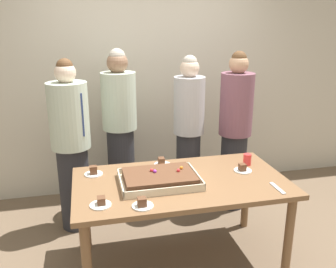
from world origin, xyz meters
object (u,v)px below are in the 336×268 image
at_px(plated_slice_far_right, 94,172).
at_px(person_serving_front, 120,129).
at_px(plated_slice_near_left, 162,163).
at_px(cake_server_utensil, 277,188).
at_px(person_green_shirt_behind, 189,132).
at_px(party_table, 181,190).
at_px(drink_cup_nearest, 247,159).
at_px(plated_slice_near_right, 101,203).
at_px(sheet_cake, 159,178).
at_px(person_striped_tie_right, 235,130).
at_px(person_far_right_suit, 71,145).
at_px(plated_slice_center_front, 142,204).
at_px(plated_slice_far_left, 243,169).

relative_size(plated_slice_far_right, person_serving_front, 0.09).
relative_size(plated_slice_near_left, cake_server_utensil, 0.75).
bearing_deg(person_green_shirt_behind, plated_slice_far_right, -29.10).
xyz_separation_m(person_serving_front, person_green_shirt_behind, (0.69, -0.22, -0.03)).
bearing_deg(person_serving_front, party_table, 8.79).
height_order(plated_slice_far_right, drink_cup_nearest, drink_cup_nearest).
bearing_deg(person_serving_front, plated_slice_near_left, 10.96).
distance_m(plated_slice_near_right, person_green_shirt_behind, 1.52).
distance_m(sheet_cake, plated_slice_near_left, 0.37).
relative_size(person_striped_tie_right, person_far_right_suit, 1.02).
xyz_separation_m(plated_slice_near_left, person_far_right_suit, (-0.78, 0.44, 0.08)).
bearing_deg(plated_slice_near_right, party_table, 22.74).
xyz_separation_m(plated_slice_center_front, person_green_shirt_behind, (0.70, 1.25, 0.09)).
height_order(party_table, plated_slice_far_left, plated_slice_far_left).
height_order(plated_slice_far_right, person_far_right_suit, person_far_right_suit).
relative_size(party_table, person_green_shirt_behind, 1.03).
height_order(drink_cup_nearest, person_serving_front, person_serving_front).
bearing_deg(sheet_cake, party_table, 2.51).
distance_m(plated_slice_near_right, drink_cup_nearest, 1.39).
bearing_deg(person_serving_front, person_striped_tie_right, 66.29).
bearing_deg(plated_slice_near_right, person_far_right_suit, 101.46).
height_order(party_table, person_serving_front, person_serving_front).
bearing_deg(sheet_cake, plated_slice_center_front, -118.86).
distance_m(person_green_shirt_behind, person_far_right_suit, 1.19).
relative_size(plated_slice_near_right, person_green_shirt_behind, 0.09).
height_order(cake_server_utensil, person_far_right_suit, person_far_right_suit).
bearing_deg(cake_server_utensil, person_striped_tie_right, 83.38).
xyz_separation_m(sheet_cake, person_striped_tie_right, (0.99, 0.82, 0.09)).
bearing_deg(plated_slice_far_left, plated_slice_center_front, -155.89).
relative_size(plated_slice_far_right, drink_cup_nearest, 1.50).
distance_m(plated_slice_center_front, person_far_right_suit, 1.25).
xyz_separation_m(plated_slice_near_right, person_green_shirt_behind, (0.97, 1.17, 0.09)).
height_order(sheet_cake, plated_slice_far_right, sheet_cake).
height_order(plated_slice_near_right, person_serving_front, person_serving_front).
xyz_separation_m(plated_slice_far_left, plated_slice_center_front, (-0.93, -0.42, 0.00)).
bearing_deg(sheet_cake, person_serving_front, 99.51).
distance_m(party_table, plated_slice_far_left, 0.57).
relative_size(plated_slice_center_front, person_striped_tie_right, 0.09).
bearing_deg(person_green_shirt_behind, drink_cup_nearest, 54.54).
bearing_deg(plated_slice_far_left, person_serving_front, 131.35).
relative_size(plated_slice_near_right, plated_slice_far_right, 1.00).
relative_size(sheet_cake, plated_slice_near_left, 4.12).
bearing_deg(drink_cup_nearest, plated_slice_far_left, -128.22).
bearing_deg(plated_slice_far_right, cake_server_utensil, -23.40).
xyz_separation_m(plated_slice_center_front, cake_server_utensil, (1.05, 0.04, -0.02)).
bearing_deg(person_serving_front, person_far_right_suit, -66.05).
xyz_separation_m(plated_slice_near_left, plated_slice_far_right, (-0.60, -0.07, 0.00)).
relative_size(person_green_shirt_behind, person_striped_tie_right, 0.98).
relative_size(plated_slice_center_front, drink_cup_nearest, 1.50).
bearing_deg(plated_slice_center_front, plated_slice_near_right, 162.83).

